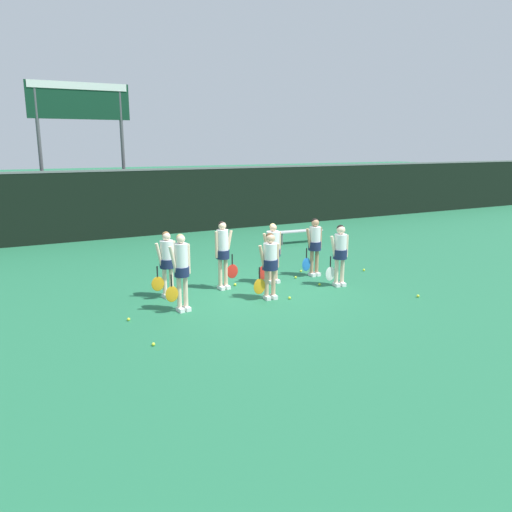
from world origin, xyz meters
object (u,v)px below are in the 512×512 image
(player_1, at_px, (270,260))
(player_4, at_px, (223,250))
(scoreboard, at_px, (80,116))
(tennis_ball_1, at_px, (301,271))
(tennis_ball_0, at_px, (364,270))
(tennis_ball_6, at_px, (153,344))
(tennis_ball_8, at_px, (296,277))
(tennis_ball_4, at_px, (290,298))
(tennis_ball_5, at_px, (320,284))
(tennis_ball_7, at_px, (418,296))
(bench_courtside, at_px, (299,232))
(player_3, at_px, (167,259))
(tennis_ball_2, at_px, (235,285))
(player_0, at_px, (181,267))
(player_5, at_px, (273,248))
(tennis_ball_3, at_px, (129,319))
(player_6, at_px, (315,242))
(player_2, at_px, (340,250))

(player_1, relative_size, player_4, 0.92)
(scoreboard, relative_size, tennis_ball_1, 92.04)
(tennis_ball_0, xyz_separation_m, tennis_ball_6, (-7.00, -2.57, -0.00))
(tennis_ball_8, bearing_deg, tennis_ball_4, -126.27)
(tennis_ball_5, xyz_separation_m, tennis_ball_7, (1.53, -1.95, 0.00))
(player_1, height_order, tennis_ball_8, player_1)
(bench_courtside, xyz_separation_m, tennis_ball_1, (-2.27, -3.71, -0.38))
(tennis_ball_4, distance_m, tennis_ball_6, 3.89)
(scoreboard, distance_m, player_3, 10.66)
(tennis_ball_2, distance_m, tennis_ball_8, 1.80)
(player_0, relative_size, tennis_ball_6, 26.72)
(tennis_ball_0, relative_size, tennis_ball_1, 1.08)
(scoreboard, bearing_deg, player_5, -72.94)
(tennis_ball_5, height_order, tennis_ball_7, tennis_ball_7)
(player_5, height_order, tennis_ball_3, player_5)
(tennis_ball_0, bearing_deg, tennis_ball_1, 155.98)
(scoreboard, bearing_deg, player_3, -88.74)
(player_1, relative_size, player_6, 0.99)
(bench_courtside, distance_m, tennis_ball_0, 4.52)
(tennis_ball_7, bearing_deg, tennis_ball_2, 140.03)
(player_1, bearing_deg, tennis_ball_1, 45.78)
(tennis_ball_5, bearing_deg, tennis_ball_6, -159.05)
(bench_courtside, height_order, player_1, player_1)
(player_1, relative_size, tennis_ball_4, 24.17)
(player_4, bearing_deg, player_3, 174.22)
(tennis_ball_1, bearing_deg, tennis_ball_0, -24.02)
(player_1, bearing_deg, scoreboard, 106.01)
(player_3, height_order, player_6, player_6)
(player_3, relative_size, player_6, 0.99)
(tennis_ball_6, bearing_deg, bench_courtside, 42.85)
(player_4, relative_size, tennis_ball_8, 26.88)
(player_0, xyz_separation_m, tennis_ball_1, (4.18, 1.69, -0.97))
(player_2, relative_size, tennis_ball_4, 24.30)
(player_5, bearing_deg, tennis_ball_2, 167.54)
(player_4, relative_size, player_5, 1.09)
(bench_courtside, relative_size, tennis_ball_3, 27.94)
(player_4, bearing_deg, player_1, -70.26)
(scoreboard, xyz_separation_m, tennis_ball_1, (4.36, -9.43, -4.66))
(tennis_ball_1, bearing_deg, player_2, -85.99)
(player_2, xyz_separation_m, tennis_ball_4, (-1.75, -0.41, -0.92))
(player_2, xyz_separation_m, player_5, (-1.40, 1.04, -0.01))
(bench_courtside, distance_m, tennis_ball_4, 6.98)
(player_0, bearing_deg, tennis_ball_1, 14.98)
(scoreboard, xyz_separation_m, player_6, (4.48, -9.93, -3.74))
(tennis_ball_3, bearing_deg, tennis_ball_2, 23.65)
(bench_courtside, relative_size, player_4, 1.08)
(player_0, bearing_deg, tennis_ball_3, 177.34)
(player_1, xyz_separation_m, tennis_ball_5, (1.71, 0.39, -0.91))
(player_5, bearing_deg, player_4, 174.28)
(player_0, bearing_deg, tennis_ball_4, -15.35)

